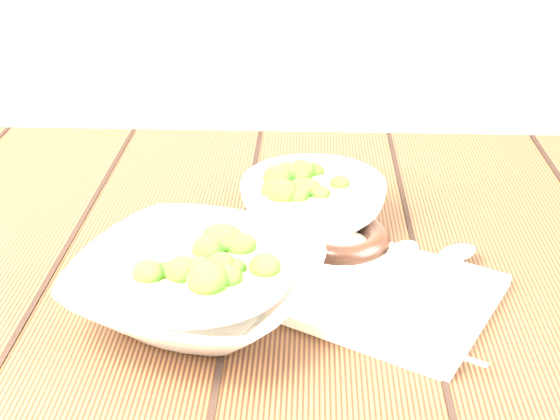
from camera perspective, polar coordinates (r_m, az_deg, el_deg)
name	(u,v)px	position (r m, az deg, el deg)	size (l,w,h in m)	color
table	(257,349)	(0.93, -1.67, -10.15)	(1.20, 0.80, 0.75)	black
soup_bowl_front	(197,284)	(0.77, -6.09, -5.42)	(0.30, 0.30, 0.07)	silver
soup_bowl_back	(313,201)	(0.94, 2.42, 0.69)	(0.21, 0.21, 0.06)	silver
trivet	(340,239)	(0.89, 4.43, -2.13)	(0.11, 0.11, 0.03)	black
napkin	(375,291)	(0.81, 7.00, -5.91)	(0.23, 0.19, 0.01)	beige
spoon_left	(386,265)	(0.84, 7.74, -4.00)	(0.12, 0.17, 0.01)	#B1AB9C
spoon_right	(433,263)	(0.85, 11.14, -3.85)	(0.16, 0.13, 0.01)	#B1AB9C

